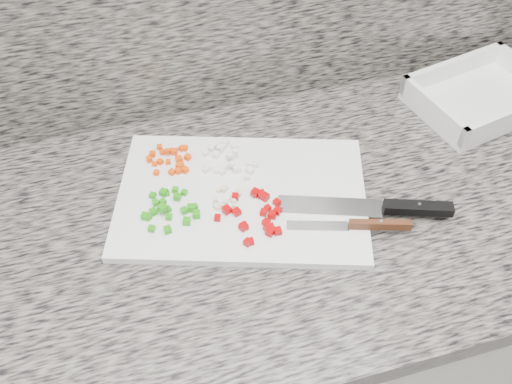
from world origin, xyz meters
TOP-DOWN VIEW (x-y plane):
  - cabinet at (0.00, 1.44)m, footprint 3.92×0.62m
  - countertop at (0.00, 1.44)m, footprint 3.96×0.64m
  - cutting_board at (-0.04, 1.48)m, footprint 0.49×0.40m
  - carrot_pile at (-0.14, 1.59)m, footprint 0.08×0.08m
  - onion_pile at (-0.05, 1.56)m, footprint 0.10×0.11m
  - green_pepper_pile at (-0.17, 1.47)m, footprint 0.10×0.10m
  - red_pepper_pile at (-0.03, 1.42)m, footprint 0.12×0.11m
  - garlic_pile at (-0.07, 1.47)m, footprint 0.06×0.05m
  - chef_knife at (0.18, 1.38)m, footprint 0.29×0.13m
  - paring_knife at (0.13, 1.35)m, footprint 0.20×0.08m
  - tray at (0.49, 1.60)m, footprint 0.30×0.24m

SIDE VIEW (x-z plane):
  - cabinet at x=0.00m, z-range 0.00..0.86m
  - countertop at x=0.00m, z-range 0.86..0.90m
  - cutting_board at x=-0.04m, z-range 0.90..0.91m
  - tray at x=0.49m, z-range 0.89..0.95m
  - garlic_pile at x=-0.07m, z-range 0.91..0.92m
  - carrot_pile at x=-0.14m, z-range 0.91..0.93m
  - chef_knife at x=0.18m, z-range 0.91..0.93m
  - red_pepper_pile at x=-0.03m, z-range 0.91..0.93m
  - green_pepper_pile at x=-0.17m, z-range 0.91..0.93m
  - paring_knife at x=0.13m, z-range 0.91..0.93m
  - onion_pile at x=-0.05m, z-range 0.91..0.93m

